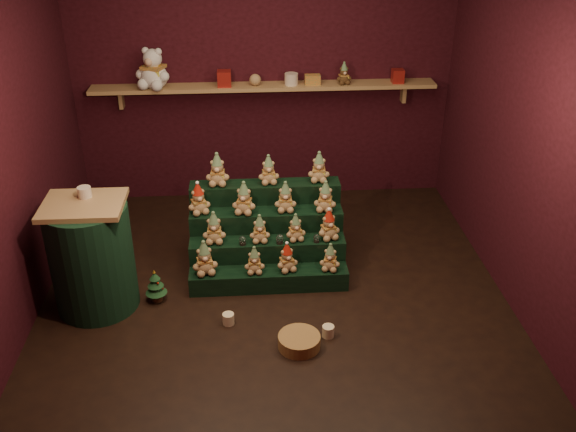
{
  "coord_description": "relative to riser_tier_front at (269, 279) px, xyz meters",
  "views": [
    {
      "loc": [
        -0.2,
        -4.66,
        3.27
      ],
      "look_at": [
        0.14,
        0.25,
        0.63
      ],
      "focal_mm": 40.0,
      "sensor_mm": 36.0,
      "label": 1
    }
  ],
  "objects": [
    {
      "name": "front_wall",
      "position": [
        0.05,
        -2.13,
        1.31
      ],
      "size": [
        4.0,
        0.1,
        2.8
      ],
      "primitive_type": "cube",
      "color": "black",
      "rests_on": "ground"
    },
    {
      "name": "teddy_1",
      "position": [
        -0.12,
        -0.01,
        0.21
      ],
      "size": [
        0.18,
        0.16,
        0.25
      ],
      "primitive_type": null,
      "rotation": [
        0.0,
        0.0,
        -0.01
      ],
      "color": "tan",
      "rests_on": "riser_tier_front"
    },
    {
      "name": "table_ornament",
      "position": [
        -1.46,
        -0.05,
        0.93
      ],
      "size": [
        0.11,
        0.11,
        0.09
      ],
      "primitive_type": "cylinder",
      "color": "beige",
      "rests_on": "side_table"
    },
    {
      "name": "riser_tier_front",
      "position": [
        0.0,
        0.0,
        0.0
      ],
      "size": [
        1.4,
        0.22,
        0.18
      ],
      "primitive_type": "cube",
      "color": "black",
      "rests_on": "ground"
    },
    {
      "name": "teddy_12",
      "position": [
        -0.43,
        0.66,
        0.78
      ],
      "size": [
        0.23,
        0.21,
        0.3
      ],
      "primitive_type": null,
      "rotation": [
        0.0,
        0.0,
        -0.06
      ],
      "color": "tan",
      "rests_on": "riser_tier_back"
    },
    {
      "name": "mini_christmas_tree",
      "position": [
        -0.98,
        -0.13,
        0.06
      ],
      "size": [
        0.18,
        0.18,
        0.31
      ],
      "rotation": [
        0.0,
        0.0,
        0.31
      ],
      "color": "#402817",
      "rests_on": "ground"
    },
    {
      "name": "side_table",
      "position": [
        -1.46,
        -0.15,
        0.39
      ],
      "size": [
        0.68,
        0.68,
        0.98
      ],
      "rotation": [
        0.0,
        0.0,
        -0.01
      ],
      "color": "#A27F51",
      "rests_on": "ground"
    },
    {
      "name": "teddy_0",
      "position": [
        -0.55,
        0.0,
        0.24
      ],
      "size": [
        0.26,
        0.24,
        0.31
      ],
      "primitive_type": null,
      "rotation": [
        0.0,
        0.0,
        0.2
      ],
      "color": "tan",
      "rests_on": "riser_tier_front"
    },
    {
      "name": "teddy_2",
      "position": [
        0.16,
        -0.0,
        0.22
      ],
      "size": [
        0.23,
        0.22,
        0.26
      ],
      "primitive_type": null,
      "rotation": [
        0.0,
        0.0,
        0.31
      ],
      "color": "tan",
      "rests_on": "riser_tier_front"
    },
    {
      "name": "mug_left",
      "position": [
        -0.35,
        -0.5,
        -0.04
      ],
      "size": [
        0.1,
        0.1,
        0.1
      ],
      "primitive_type": "cylinder",
      "color": "beige",
      "rests_on": "ground"
    },
    {
      "name": "snow_globe_b",
      "position": [
        0.11,
        0.16,
        0.31
      ],
      "size": [
        0.06,
        0.06,
        0.09
      ],
      "color": "black",
      "rests_on": "riser_tier_midfront"
    },
    {
      "name": "gift_tin_cream",
      "position": [
        0.33,
        1.77,
        1.29
      ],
      "size": [
        0.14,
        0.14,
        0.12
      ],
      "primitive_type": "cylinder",
      "color": "beige",
      "rests_on": "back_shelf"
    },
    {
      "name": "snow_globe_c",
      "position": [
        0.44,
        0.16,
        0.31
      ],
      "size": [
        0.06,
        0.06,
        0.08
      ],
      "color": "black",
      "rests_on": "riser_tier_midfront"
    },
    {
      "name": "wicker_basket",
      "position": [
        0.2,
        -0.83,
        -0.04
      ],
      "size": [
        0.43,
        0.43,
        0.1
      ],
      "primitive_type": "cylinder",
      "rotation": [
        0.0,
        0.0,
        -0.35
      ],
      "color": "#AC8045",
      "rests_on": "ground"
    },
    {
      "name": "brown_bear",
      "position": [
        0.87,
        1.76,
        1.34
      ],
      "size": [
        0.18,
        0.17,
        0.22
      ],
      "primitive_type": null,
      "rotation": [
        0.0,
        0.0,
        0.17
      ],
      "color": "#50331A",
      "rests_on": "back_shelf"
    },
    {
      "name": "teddy_14",
      "position": [
        0.51,
        0.68,
        0.77
      ],
      "size": [
        0.22,
        0.2,
        0.28
      ],
      "primitive_type": null,
      "rotation": [
        0.0,
        0.0,
        -0.1
      ],
      "color": "tan",
      "rests_on": "riser_tier_back"
    },
    {
      "name": "snow_globe_a",
      "position": [
        -0.22,
        0.16,
        0.31
      ],
      "size": [
        0.06,
        0.06,
        0.08
      ],
      "color": "black",
      "rests_on": "riser_tier_midfront"
    },
    {
      "name": "shelf_plush_ball",
      "position": [
        -0.05,
        1.77,
        1.29
      ],
      "size": [
        0.12,
        0.12,
        0.12
      ],
      "primitive_type": "sphere",
      "color": "tan",
      "rests_on": "back_shelf"
    },
    {
      "name": "scarf_gift_box",
      "position": [
        0.55,
        1.77,
        1.28
      ],
      "size": [
        0.16,
        0.1,
        0.1
      ],
      "primitive_type": "cube",
      "color": "orange",
      "rests_on": "back_shelf"
    },
    {
      "name": "back_wall",
      "position": [
        0.05,
        1.97,
        1.31
      ],
      "size": [
        4.0,
        0.1,
        2.8
      ],
      "primitive_type": "cube",
      "color": "black",
      "rests_on": "ground"
    },
    {
      "name": "ground",
      "position": [
        0.05,
        -0.08,
        -0.09
      ],
      "size": [
        4.0,
        4.0,
        0.0
      ],
      "primitive_type": "plane",
      "color": "black",
      "rests_on": "ground"
    },
    {
      "name": "riser_tier_midfront",
      "position": [
        0.0,
        0.22,
        0.09
      ],
      "size": [
        1.4,
        0.22,
        0.36
      ],
      "primitive_type": "cube",
      "color": "black",
      "rests_on": "ground"
    },
    {
      "name": "teddy_5",
      "position": [
        -0.07,
        0.21,
        0.4
      ],
      "size": [
        0.18,
        0.16,
        0.25
      ],
      "primitive_type": null,
      "rotation": [
        0.0,
        0.0,
        0.01
      ],
      "color": "tan",
      "rests_on": "riser_tier_midfront"
    },
    {
      "name": "right_wall",
      "position": [
        2.1,
        -0.08,
        1.31
      ],
      "size": [
        0.1,
        4.0,
        2.8
      ],
      "primitive_type": "cube",
      "color": "black",
      "rests_on": "ground"
    },
    {
      "name": "teddy_11",
      "position": [
        0.54,
        0.42,
        0.59
      ],
      "size": [
        0.24,
        0.23,
        0.28
      ],
      "primitive_type": null,
      "rotation": [
        0.0,
        0.0,
        -0.25
      ],
      "color": "tan",
      "rests_on": "riser_tier_midback"
    },
    {
      "name": "riser_tier_midback",
      "position": [
        0.0,
        0.44,
        0.18
      ],
      "size": [
        1.4,
        0.22,
        0.54
      ],
      "primitive_type": "cube",
      "color": "black",
      "rests_on": "ground"
    },
    {
      "name": "mug_right",
      "position": [
        0.44,
        -0.71,
        -0.04
      ],
      "size": [
        0.1,
        0.1,
        0.1
      ],
      "primitive_type": "cylinder",
      "color": "beige",
      "rests_on": "ground"
    },
    {
      "name": "teddy_4",
      "position": [
        -0.47,
        0.23,
        0.41
      ],
      "size": [
        0.21,
        0.19,
        0.29
      ],
      "primitive_type": null,
      "rotation": [
        0.0,
        0.0,
        -0.02
      ],
      "color": "tan",
      "rests_on": "riser_tier_midfront"
    },
    {
      "name": "back_shelf",
      "position": [
        0.05,
        1.79,
        1.2
      ],
      "size": [
        3.6,
        0.26,
        0.24
      ],
      "color": "#A27F51",
      "rests_on": "ground"
    },
    {
      "name": "white_bear",
      "position": [
        -1.08,
        1.76,
        1.49
      ],
      "size": [
        0.46,
        0.44,
        0.52
      ],
      "primitive_type": null,
      "rotation": [
        0.0,
        0.0,
        -0.37
      ],
      "color": "white",
      "rests_on": "back_shelf"
    },
    {
      "name": "teddy_13",
      "position": [
        0.04,
        0.66,
        0.77
      ],
      "size": [
        0.21,
        0.19,
        0.27
      ],
      "primitive_type": null,
      "rotation": [
        0.0,
        0.0,
        0.08
      ],
      "color": "tan",
      "rests_on": "riser_tier_back"
    },
    {
      "name": "gift_tin_red_b",
      "position": [
        1.45,
        1.77,
        1.3
      ],
      "size": [
        0.12,
        0.12,
        0.14
      ],
      "primitive_type": "cube",
      "color": "maroon",
      "rests_on": "back_shelf"
    },
    {
      "name": "gift_tin_red_a",
      "position": [
        -0.37,
        1.77,
        1.31
      ],
      "size": [
        0.14,
        0.14,
        0.16
      ],
      "primitive_type": "cube",
      "color": "maroon",
      "rests_on": "back_shelf"
    },
    {
      "name": "riser_tier_back",
      "position": [
        0.0,
        0.66,
        0.27
      ],
      "size": [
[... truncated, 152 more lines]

